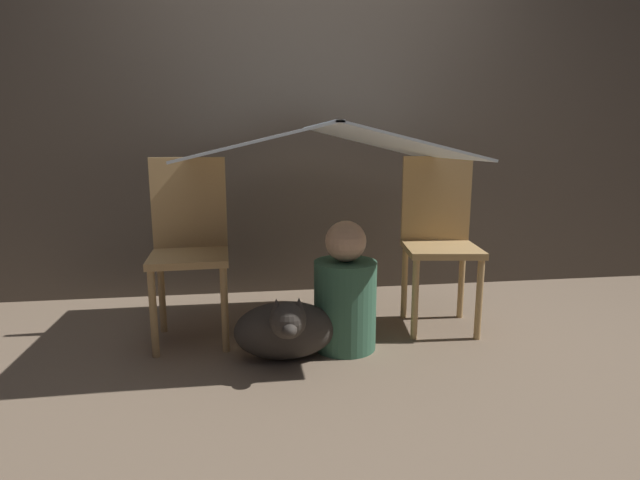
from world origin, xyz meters
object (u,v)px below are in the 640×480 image
person_front (345,295)px  chair_right (439,234)px  chair_left (190,241)px  dog (286,329)px

person_front → chair_right: bearing=24.8°
chair_right → person_front: size_ratio=1.46×
chair_left → dog: chair_left is taller
chair_right → person_front: 0.70m
chair_left → chair_right: size_ratio=1.00×
chair_left → dog: size_ratio=1.94×
chair_left → person_front: (0.79, -0.28, -0.25)m
person_front → dog: 0.36m
dog → person_front: bearing=20.8°
chair_left → dog: bearing=-42.2°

